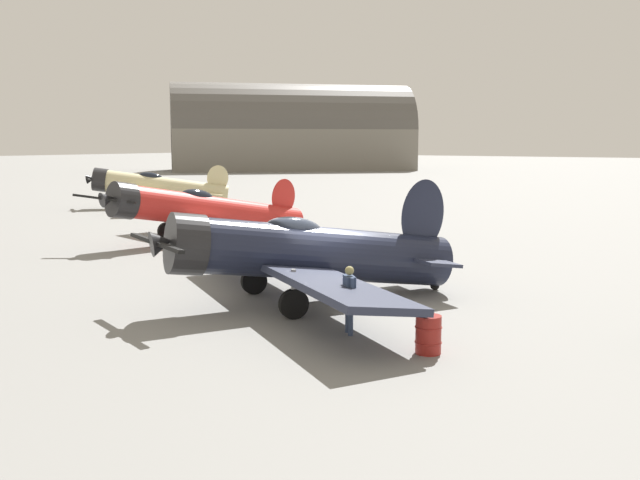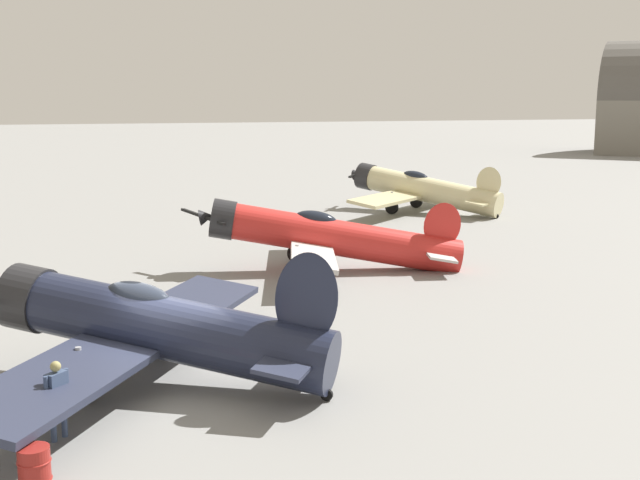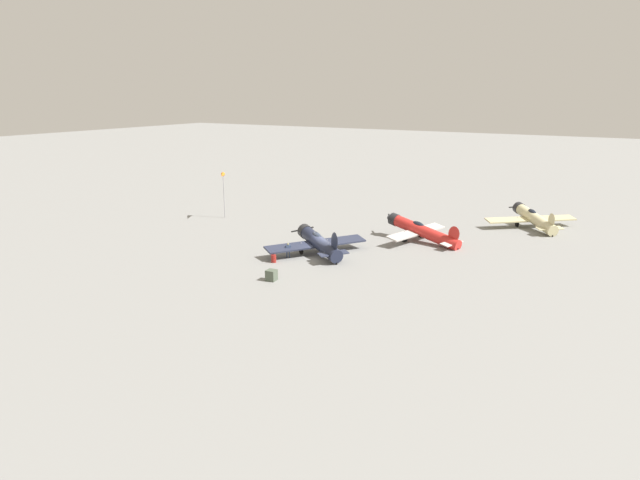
# 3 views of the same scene
# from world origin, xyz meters

# --- Properties ---
(ground_plane) EXTENTS (400.00, 400.00, 0.00)m
(ground_plane) POSITION_xyz_m (0.00, 0.00, 0.00)
(ground_plane) COLOR gray
(airplane_foreground) EXTENTS (9.09, 11.26, 3.57)m
(airplane_foreground) POSITION_xyz_m (-0.41, 0.27, 1.44)
(airplane_foreground) COLOR #1E2338
(airplane_foreground) RESTS_ON ground_plane
(airplane_mid_apron) EXTENTS (10.99, 10.14, 3.19)m
(airplane_mid_apron) POSITION_xyz_m (7.68, 11.48, 1.38)
(airplane_mid_apron) COLOR red
(airplane_mid_apron) RESTS_ON ground_plane
(airplane_far_line) EXTENTS (10.84, 9.85, 3.05)m
(airplane_far_line) POSITION_xyz_m (18.18, 25.88, 1.41)
(airplane_far_line) COLOR beige
(airplane_far_line) RESTS_ON ground_plane
(ground_crew_mechanic) EXTENTS (0.49, 0.49, 1.67)m
(ground_crew_mechanic) POSITION_xyz_m (-2.60, -2.57, 1.01)
(ground_crew_mechanic) COLOR #384766
(ground_crew_mechanic) RESTS_ON ground_plane
(fuel_drum) EXTENTS (0.60, 0.60, 0.85)m
(fuel_drum) POSITION_xyz_m (-2.99, -4.84, 0.42)
(fuel_drum) COLOR maroon
(fuel_drum) RESTS_ON ground_plane
(distant_hangar) EXTENTS (37.28, 36.80, 14.53)m
(distant_hangar) POSITION_xyz_m (76.46, 56.30, 5.47)
(distant_hangar) COLOR slate
(distant_hangar) RESTS_ON ground_plane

